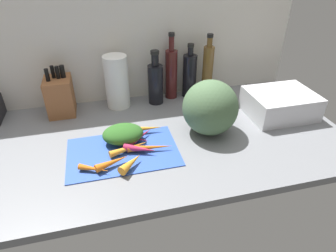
# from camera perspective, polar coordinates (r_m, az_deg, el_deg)

# --- Properties ---
(ground_plane) EXTENTS (1.70, 0.80, 0.03)m
(ground_plane) POSITION_cam_1_polar(r_m,az_deg,el_deg) (1.21, -5.49, -2.73)
(ground_plane) COLOR slate
(wall_back) EXTENTS (1.70, 0.03, 0.60)m
(wall_back) POSITION_cam_1_polar(r_m,az_deg,el_deg) (1.43, -8.82, 16.62)
(wall_back) COLOR silver
(wall_back) RESTS_ON ground_plane
(cutting_board) EXTENTS (0.42, 0.27, 0.01)m
(cutting_board) POSITION_cam_1_polar(r_m,az_deg,el_deg) (1.12, -8.79, -4.96)
(cutting_board) COLOR #2D51B7
(cutting_board) RESTS_ON ground_plane
(carrot_0) EXTENTS (0.09, 0.10, 0.03)m
(carrot_0) POSITION_cam_1_polar(r_m,az_deg,el_deg) (1.15, -8.47, -2.77)
(carrot_0) COLOR orange
(carrot_0) RESTS_ON cutting_board
(carrot_1) EXTENTS (0.14, 0.09, 0.03)m
(carrot_1) POSITION_cam_1_polar(r_m,az_deg,el_deg) (1.17, -7.21, -2.31)
(carrot_1) COLOR #B2264C
(carrot_1) RESTS_ON cutting_board
(carrot_2) EXTENTS (0.16, 0.07, 0.03)m
(carrot_2) POSITION_cam_1_polar(r_m,az_deg,el_deg) (1.11, -7.53, -4.27)
(carrot_2) COLOR orange
(carrot_2) RESTS_ON cutting_board
(carrot_3) EXTENTS (0.13, 0.12, 0.02)m
(carrot_3) POSITION_cam_1_polar(r_m,az_deg,el_deg) (1.16, -5.69, -2.31)
(carrot_3) COLOR #B2264C
(carrot_3) RESTS_ON cutting_board
(carrot_4) EXTENTS (0.12, 0.08, 0.03)m
(carrot_4) POSITION_cam_1_polar(r_m,az_deg,el_deg) (1.10, -5.59, -4.50)
(carrot_4) COLOR #B2264C
(carrot_4) RESTS_ON cutting_board
(carrot_5) EXTENTS (0.11, 0.07, 0.02)m
(carrot_5) POSITION_cam_1_polar(r_m,az_deg,el_deg) (1.04, -14.31, -8.12)
(carrot_5) COLOR orange
(carrot_5) RESTS_ON cutting_board
(carrot_6) EXTENTS (0.17, 0.05, 0.03)m
(carrot_6) POSITION_cam_1_polar(r_m,az_deg,el_deg) (1.11, -3.45, -4.19)
(carrot_6) COLOR orange
(carrot_6) RESTS_ON cutting_board
(carrot_7) EXTENTS (0.10, 0.10, 0.03)m
(carrot_7) POSITION_cam_1_polar(r_m,az_deg,el_deg) (1.03, -7.25, -7.17)
(carrot_7) COLOR orange
(carrot_7) RESTS_ON cutting_board
(carrot_8) EXTENTS (0.13, 0.07, 0.03)m
(carrot_8) POSITION_cam_1_polar(r_m,az_deg,el_deg) (1.05, -10.84, -6.99)
(carrot_8) COLOR orange
(carrot_8) RESTS_ON cutting_board
(carrot_9) EXTENTS (0.16, 0.05, 0.03)m
(carrot_9) POSITION_cam_1_polar(r_m,az_deg,el_deg) (1.21, -5.01, -0.54)
(carrot_9) COLOR orange
(carrot_9) RESTS_ON cutting_board
(carrot_greens_pile) EXTENTS (0.16, 0.12, 0.07)m
(carrot_greens_pile) POSITION_cam_1_polar(r_m,az_deg,el_deg) (1.16, -8.81, -1.52)
(carrot_greens_pile) COLOR #2D6023
(carrot_greens_pile) RESTS_ON cutting_board
(winter_squash) EXTENTS (0.23, 0.22, 0.23)m
(winter_squash) POSITION_cam_1_polar(r_m,az_deg,el_deg) (1.19, 8.26, 3.58)
(winter_squash) COLOR #4C6B47
(winter_squash) RESTS_ON ground_plane
(knife_block) EXTENTS (0.12, 0.14, 0.23)m
(knife_block) POSITION_cam_1_polar(r_m,az_deg,el_deg) (1.42, -20.39, 5.58)
(knife_block) COLOR brown
(knife_block) RESTS_ON ground_plane
(paper_towel_roll) EXTENTS (0.11, 0.11, 0.25)m
(paper_towel_roll) POSITION_cam_1_polar(r_m,az_deg,el_deg) (1.40, -9.98, 8.50)
(paper_towel_roll) COLOR white
(paper_towel_roll) RESTS_ON ground_plane
(bottle_0) EXTENTS (0.07, 0.07, 0.26)m
(bottle_0) POSITION_cam_1_polar(r_m,az_deg,el_deg) (1.42, -2.46, 8.51)
(bottle_0) COLOR black
(bottle_0) RESTS_ON ground_plane
(bottle_1) EXTENTS (0.06, 0.06, 0.33)m
(bottle_1) POSITION_cam_1_polar(r_m,az_deg,el_deg) (1.46, 0.65, 10.38)
(bottle_1) COLOR #471919
(bottle_1) RESTS_ON ground_plane
(bottle_2) EXTENTS (0.07, 0.07, 0.27)m
(bottle_2) POSITION_cam_1_polar(r_m,az_deg,el_deg) (1.49, 4.24, 9.91)
(bottle_2) COLOR black
(bottle_2) RESTS_ON ground_plane
(bottle_3) EXTENTS (0.05, 0.05, 0.32)m
(bottle_3) POSITION_cam_1_polar(r_m,az_deg,el_deg) (1.49, 7.75, 10.72)
(bottle_3) COLOR brown
(bottle_3) RESTS_ON ground_plane
(dish_rack) EXTENTS (0.29, 0.23, 0.11)m
(dish_rack) POSITION_cam_1_polar(r_m,az_deg,el_deg) (1.43, 21.05, 4.09)
(dish_rack) COLOR silver
(dish_rack) RESTS_ON ground_plane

